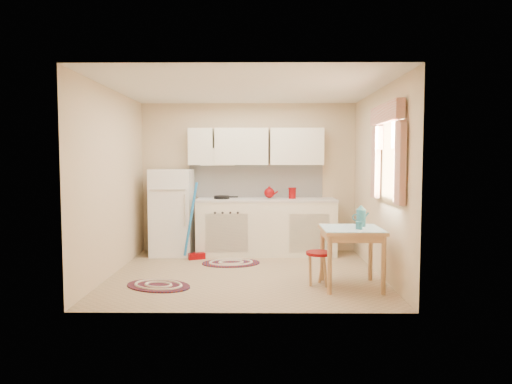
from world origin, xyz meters
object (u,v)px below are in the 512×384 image
(fridge, at_px, (172,212))
(table, at_px, (351,258))
(base_cabinets, at_px, (266,228))
(stool, at_px, (319,269))

(fridge, relative_size, table, 1.94)
(base_cabinets, bearing_deg, stool, -71.44)
(table, height_order, stool, table)
(table, distance_m, stool, 0.42)
(fridge, distance_m, table, 3.18)
(stool, bearing_deg, base_cabinets, 108.56)
(stool, bearing_deg, table, -9.21)
(fridge, distance_m, base_cabinets, 1.56)
(base_cabinets, relative_size, table, 3.12)
(fridge, relative_size, stool, 3.33)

